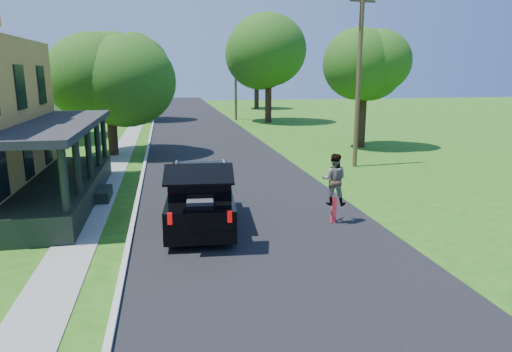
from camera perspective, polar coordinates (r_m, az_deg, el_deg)
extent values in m
plane|color=#265711|center=(13.52, 1.70, -8.56)|extent=(140.00, 140.00, 0.00)
cube|color=black|center=(32.76, -6.15, 4.12)|extent=(8.00, 120.00, 0.02)
cube|color=#ADACA7|center=(32.66, -13.25, 3.82)|extent=(0.15, 120.00, 0.12)
cube|color=gray|center=(32.75, -15.97, 3.70)|extent=(1.30, 120.00, 0.03)
cube|color=black|center=(19.22, -22.79, -1.67)|extent=(2.40, 10.00, 0.90)
cube|color=black|center=(18.79, -23.47, 5.89)|extent=(2.60, 10.30, 0.25)
cube|color=beige|center=(37.87, -27.82, 7.71)|extent=(8.00, 8.00, 5.00)
pyramid|color=black|center=(37.86, -28.59, 14.78)|extent=(12.78, 12.78, 2.20)
cube|color=beige|center=(53.39, -23.05, 9.24)|extent=(8.00, 8.00, 5.00)
pyramid|color=black|center=(53.39, -23.50, 14.26)|extent=(12.78, 12.78, 2.20)
cube|color=black|center=(15.01, -6.92, -3.57)|extent=(2.44, 5.00, 0.94)
cube|color=black|center=(14.98, -6.99, -0.64)|extent=(2.12, 3.15, 0.61)
cube|color=black|center=(14.91, -7.02, 0.59)|extent=(2.17, 3.25, 0.09)
cube|color=black|center=(12.33, -7.17, 0.21)|extent=(1.95, 1.16, 0.42)
cube|color=#353439|center=(13.52, -6.99, -3.96)|extent=(0.82, 0.72, 0.50)
cube|color=white|center=(14.92, -10.16, 0.88)|extent=(0.29, 2.66, 0.07)
cube|color=white|center=(14.90, -3.90, 1.04)|extent=(0.29, 2.66, 0.07)
cube|color=#990505|center=(12.66, -10.72, -5.27)|extent=(0.14, 0.08, 0.33)
cube|color=#990505|center=(12.63, -3.31, -5.10)|extent=(0.14, 0.08, 0.33)
cylinder|color=black|center=(16.67, -9.90, -3.22)|extent=(0.33, 0.77, 0.75)
cylinder|color=black|center=(16.65, -3.80, -3.07)|extent=(0.33, 0.77, 0.75)
cylinder|color=black|center=(13.64, -10.67, -6.92)|extent=(0.33, 0.77, 0.75)
cylinder|color=black|center=(13.61, -3.16, -6.74)|extent=(0.33, 0.77, 0.75)
imported|color=black|center=(15.15, 9.71, -0.41)|extent=(1.02, 0.93, 1.72)
cube|color=red|center=(15.61, 9.70, -4.23)|extent=(0.40, 0.54, 0.89)
cylinder|color=black|center=(28.90, -17.50, 5.30)|extent=(0.66, 0.66, 2.86)
sphere|color=#386D1D|center=(28.69, -17.95, 11.88)|extent=(6.67, 6.67, 5.68)
sphere|color=#386D1D|center=(28.44, -17.24, 14.47)|extent=(5.78, 5.78, 4.92)
sphere|color=#386D1D|center=(29.05, -19.13, 13.05)|extent=(5.93, 5.93, 5.05)
cylinder|color=black|center=(49.44, -15.07, 9.02)|extent=(0.65, 0.65, 4.00)
sphere|color=#386D1D|center=(49.36, -15.33, 13.49)|extent=(5.75, 5.75, 5.58)
sphere|color=#386D1D|center=(49.05, -14.89, 14.97)|extent=(4.98, 4.98, 4.83)
sphere|color=#386D1D|center=(49.84, -16.02, 14.15)|extent=(5.11, 5.11, 4.96)
cylinder|color=black|center=(31.44, 13.03, 6.55)|extent=(0.71, 0.71, 3.32)
sphere|color=#386D1D|center=(31.26, 13.35, 12.68)|extent=(6.26, 6.26, 5.09)
sphere|color=#386D1D|center=(31.05, 14.33, 14.72)|extent=(5.42, 5.42, 4.41)
sphere|color=#386D1D|center=(31.60, 12.34, 13.75)|extent=(5.56, 5.56, 4.52)
cylinder|color=black|center=(46.03, 1.55, 9.48)|extent=(0.85, 0.85, 4.45)
sphere|color=#386D1D|center=(45.98, 1.58, 15.10)|extent=(9.12, 9.12, 6.87)
sphere|color=#386D1D|center=(46.08, 2.34, 17.00)|extent=(7.90, 7.90, 5.96)
sphere|color=#386D1D|center=(46.04, 0.64, 16.06)|extent=(8.10, 8.10, 6.11)
cylinder|color=black|center=(63.77, 0.07, 9.87)|extent=(0.81, 0.81, 3.22)
sphere|color=#386D1D|center=(63.69, 0.07, 12.84)|extent=(6.64, 6.64, 5.08)
sphere|color=#386D1D|center=(63.67, 0.59, 13.86)|extent=(5.75, 5.75, 4.41)
sphere|color=#386D1D|center=(63.75, -0.58, 13.35)|extent=(5.90, 5.90, 4.52)
cylinder|color=#4A3622|center=(24.51, 12.69, 11.44)|extent=(0.27, 0.27, 8.92)
cube|color=#4A3622|center=(24.75, 13.17, 20.54)|extent=(1.45, 0.31, 0.11)
cylinder|color=#4A3622|center=(48.48, -2.58, 12.13)|extent=(0.27, 0.27, 8.66)
cube|color=#4A3622|center=(48.58, -2.63, 16.55)|extent=(1.57, 0.23, 0.12)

